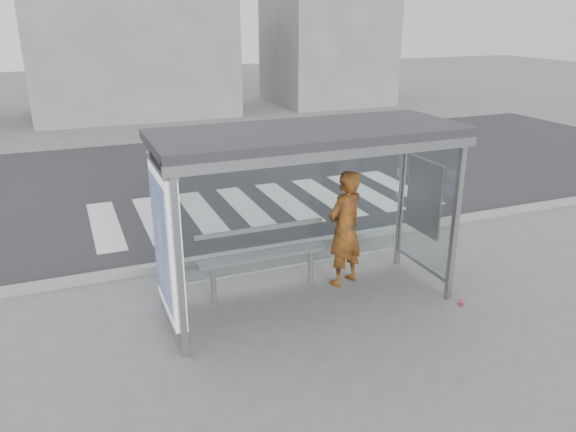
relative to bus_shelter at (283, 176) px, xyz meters
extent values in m
plane|color=slate|center=(0.37, -0.06, -1.98)|extent=(80.00, 80.00, 0.00)
cube|color=#27282A|center=(0.37, 6.94, -1.98)|extent=(30.00, 10.00, 0.01)
cube|color=gray|center=(0.37, 1.89, -1.92)|extent=(30.00, 0.18, 0.12)
cube|color=silver|center=(-2.13, 4.44, -1.98)|extent=(0.55, 3.00, 0.00)
cube|color=silver|center=(-1.13, 4.44, -1.98)|extent=(0.55, 3.00, 0.00)
cube|color=silver|center=(-0.13, 4.44, -1.98)|extent=(0.55, 3.00, 0.00)
cube|color=silver|center=(0.87, 4.44, -1.98)|extent=(0.55, 3.00, 0.00)
cube|color=silver|center=(1.87, 4.44, -1.98)|extent=(0.55, 3.00, 0.00)
cube|color=silver|center=(2.87, 4.44, -1.98)|extent=(0.55, 3.00, 0.00)
cube|color=silver|center=(3.87, 4.44, -1.98)|extent=(0.55, 3.00, 0.00)
cube|color=silver|center=(4.87, 4.44, -1.98)|extent=(0.55, 3.00, 0.00)
cube|color=gray|center=(-1.63, -0.76, -0.73)|extent=(0.08, 0.08, 2.50)
cube|color=gray|center=(2.37, -0.76, -0.73)|extent=(0.08, 0.08, 2.50)
cube|color=gray|center=(-1.63, 0.64, -0.73)|extent=(0.08, 0.08, 2.50)
cube|color=gray|center=(2.37, 0.64, -0.73)|extent=(0.08, 0.08, 2.50)
cube|color=#2D2D30|center=(0.37, -0.06, 0.58)|extent=(4.25, 1.65, 0.12)
cube|color=gray|center=(0.37, -0.82, 0.47)|extent=(4.25, 0.06, 0.18)
cube|color=white|center=(0.37, 0.64, -0.68)|extent=(3.80, 0.02, 2.00)
cube|color=white|center=(-1.63, -0.06, -0.68)|extent=(0.15, 1.25, 2.00)
cube|color=#344CBB|center=(-1.54, -0.06, -0.68)|extent=(0.01, 1.10, 1.70)
cylinder|color=#E85514|center=(-1.53, 0.19, -0.43)|extent=(0.02, 0.32, 0.32)
cube|color=white|center=(2.37, -0.06, -0.68)|extent=(0.03, 1.25, 2.00)
cube|color=beige|center=(2.34, -0.01, -0.58)|extent=(0.03, 0.86, 1.16)
cube|color=slate|center=(0.37, 17.94, 0.52)|extent=(8.00, 5.00, 5.00)
cube|color=slate|center=(9.37, 17.94, 1.52)|extent=(5.00, 5.00, 7.00)
imported|color=red|center=(1.16, 0.32, -1.06)|extent=(0.79, 0.65, 1.86)
cube|color=gray|center=(-0.12, 0.49, -1.36)|extent=(2.03, 0.25, 0.06)
cylinder|color=gray|center=(-0.91, 0.49, -1.69)|extent=(0.08, 0.08, 0.59)
cylinder|color=gray|center=(0.66, 0.49, -1.69)|extent=(0.08, 0.08, 0.59)
cube|color=gray|center=(-0.12, 0.60, -0.97)|extent=(2.03, 0.04, 0.07)
cylinder|color=#DC406B|center=(2.46, -0.99, -1.95)|extent=(0.14, 0.13, 0.07)
camera|label=1|loc=(-2.71, -6.83, 2.09)|focal=35.00mm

